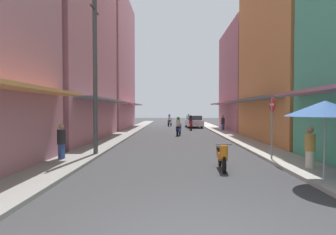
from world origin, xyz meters
The scene contains 19 objects.
ground_plane centered at (0.00, 18.53, 0.00)m, with size 99.11×99.11×0.00m, color #38383A.
sidewalk_left centered at (-4.46, 18.53, 0.06)m, with size 1.73×53.05×0.12m, color gray.
sidewalk_right centered at (4.46, 18.53, 0.06)m, with size 1.73×53.05×0.12m, color #ADA89E.
building_left_mid centered at (-8.32, 14.45, 8.92)m, with size 7.05×11.27×17.85m.
building_left_far centered at (-8.32, 26.48, 7.44)m, with size 7.05×11.07×14.90m.
building_right_mid centered at (8.32, 13.79, 8.27)m, with size 7.05×9.93×16.54m.
building_right_far centered at (8.32, 23.72, 5.24)m, with size 7.05×9.29×10.49m.
motorbike_silver centered at (-0.63, 31.02, 0.70)m, with size 0.67×1.77×1.58m.
motorbike_maroon centered at (2.02, 33.50, 0.70)m, with size 0.55×1.81×1.58m.
motorbike_orange centered at (1.46, 5.44, 0.50)m, with size 0.55×1.81×0.96m.
motorbike_blue centered at (0.22, 18.06, 0.70)m, with size 0.61×1.79×1.58m.
motorbike_red centered at (1.67, 24.18, 0.70)m, with size 0.55×1.81×1.58m.
parked_car centered at (2.32, 28.41, 0.74)m, with size 2.06×4.22×1.45m.
pedestrian_crossing centered at (4.77, 22.72, 0.80)m, with size 0.34×0.34×1.61m.
pedestrian_foreground centered at (4.46, 5.21, 0.77)m, with size 0.34×0.34×1.55m.
pedestrian_midway centered at (-4.91, 6.88, 0.78)m, with size 0.34×0.34×1.57m.
vendor_umbrella centered at (4.01, 3.54, 2.17)m, with size 2.18×2.18×2.39m.
utility_pole centered at (-3.85, 8.15, 3.72)m, with size 0.20×1.20×7.28m.
street_sign_no_entry centered at (3.75, 6.85, 1.72)m, with size 0.07×0.60×2.65m.
Camera 1 is at (-0.33, -4.12, 2.13)m, focal length 28.70 mm.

